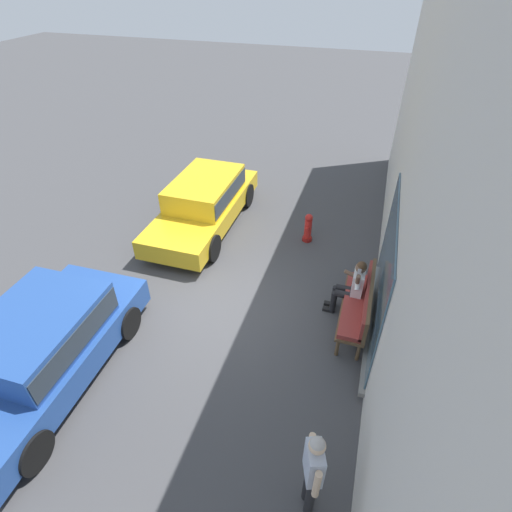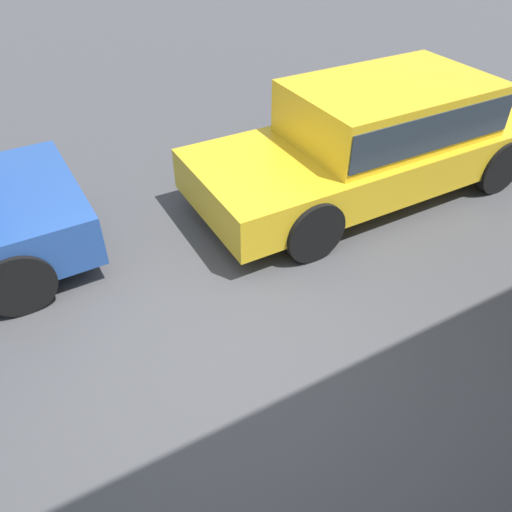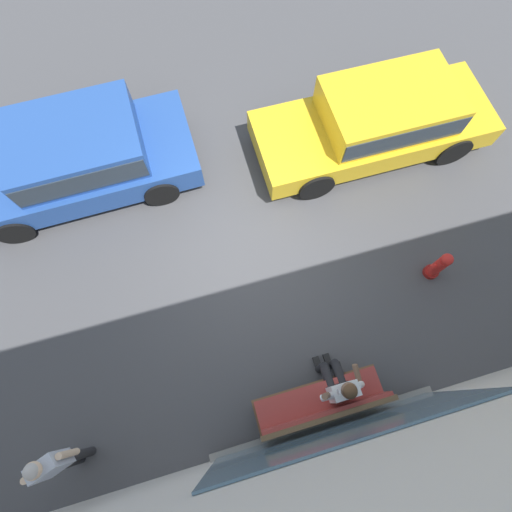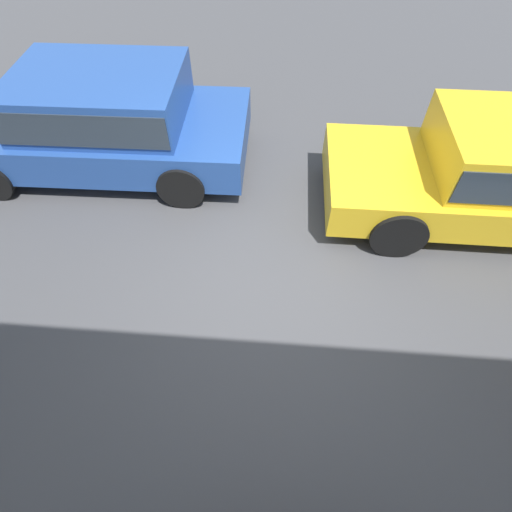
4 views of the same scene
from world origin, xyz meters
The scene contains 8 objects.
ground_plane centered at (0.00, 0.00, 0.00)m, with size 60.00×60.00×0.00m, color #424244.
building_facade centered at (0.00, 3.40, 3.03)m, with size 18.00×0.51×6.09m.
bench centered at (-0.26, 2.90, 0.62)m, with size 1.97×0.55×1.05m.
person_on_phone centered at (-0.58, 2.67, 0.74)m, with size 0.73×0.74×1.38m.
parked_car_near centered at (-2.95, -1.60, 0.76)m, with size 4.54×1.82×1.37m.
parked_car_mid centered at (2.62, -2.32, 0.78)m, with size 4.35×2.05×1.41m.
pedestrian_standing centered at (3.38, 2.59, 1.02)m, with size 0.52×0.31×1.73m.
fire_hydrant centered at (-2.97, 1.31, 0.39)m, with size 0.38×0.26×0.81m.
Camera 1 is at (5.83, 2.60, 6.18)m, focal length 28.00 mm.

